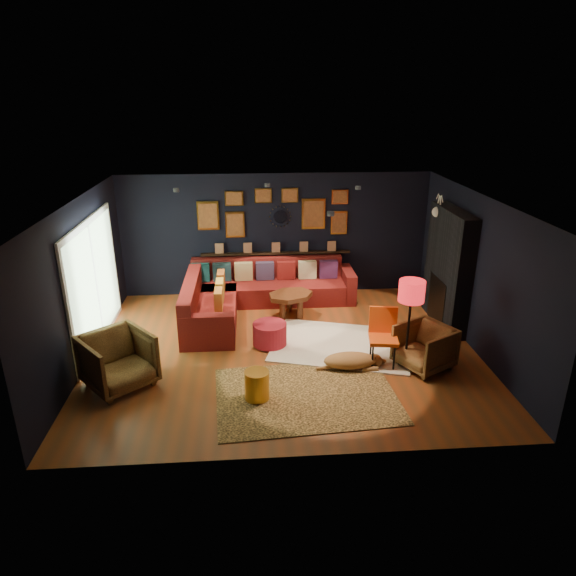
{
  "coord_description": "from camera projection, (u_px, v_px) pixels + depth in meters",
  "views": [
    {
      "loc": [
        -0.54,
        -7.83,
        4.18
      ],
      "look_at": [
        0.08,
        0.3,
        1.03
      ],
      "focal_mm": 32.0,
      "sensor_mm": 36.0,
      "label": 1
    }
  ],
  "objects": [
    {
      "name": "pouf",
      "position": [
        270.0,
        334.0,
        8.92
      ],
      "size": [
        0.59,
        0.59,
        0.39
      ],
      "primitive_type": "cylinder",
      "color": "maroon",
      "rests_on": "shag_rug"
    },
    {
      "name": "room_walls",
      "position": [
        284.0,
        262.0,
        8.25
      ],
      "size": [
        6.5,
        6.5,
        6.5
      ],
      "color": "black",
      "rests_on": "ground"
    },
    {
      "name": "ceiling_spots",
      "position": [
        281.0,
        193.0,
        8.65
      ],
      "size": [
        3.3,
        2.5,
        0.06
      ],
      "color": "black",
      "rests_on": "room_walls"
    },
    {
      "name": "floor",
      "position": [
        285.0,
        350.0,
        8.83
      ],
      "size": [
        6.5,
        6.5,
        0.0
      ],
      "primitive_type": "plane",
      "color": "brown",
      "rests_on": "ground"
    },
    {
      "name": "deer_head",
      "position": [
        446.0,
        212.0,
        9.61
      ],
      "size": [
        0.5,
        0.28,
        0.45
      ],
      "color": "white",
      "rests_on": "fireplace"
    },
    {
      "name": "armchair_left",
      "position": [
        118.0,
        358.0,
        7.61
      ],
      "size": [
        1.24,
        1.23,
        0.93
      ],
      "primitive_type": "imported",
      "rotation": [
        0.0,
        0.0,
        0.7
      ],
      "color": "#B87E3D",
      "rests_on": "ground"
    },
    {
      "name": "sectional",
      "position": [
        248.0,
        295.0,
        10.35
      ],
      "size": [
        3.41,
        2.69,
        0.86
      ],
      "color": "maroon",
      "rests_on": "ground"
    },
    {
      "name": "armchair_right",
      "position": [
        425.0,
        345.0,
        8.16
      ],
      "size": [
        1.0,
        1.01,
        0.78
      ],
      "primitive_type": "imported",
      "rotation": [
        0.0,
        0.0,
        -1.06
      ],
      "color": "#B87E3D",
      "rests_on": "ground"
    },
    {
      "name": "leopard_rug",
      "position": [
        306.0,
        395.0,
        7.51
      ],
      "size": [
        2.73,
        2.05,
        0.01
      ],
      "primitive_type": "cube",
      "rotation": [
        0.0,
        0.0,
        0.07
      ],
      "color": "#DBA659",
      "rests_on": "ground"
    },
    {
      "name": "sunburst_mirror",
      "position": [
        280.0,
        217.0,
        10.75
      ],
      "size": [
        0.47,
        0.16,
        0.47
      ],
      "color": "silver",
      "rests_on": "room_walls"
    },
    {
      "name": "coffee_table",
      "position": [
        291.0,
        298.0,
        9.99
      ],
      "size": [
        1.1,
        0.98,
        0.46
      ],
      "rotation": [
        0.0,
        0.0,
        0.38
      ],
      "color": "#572E17",
      "rests_on": "shag_rug"
    },
    {
      "name": "floor_lamp",
      "position": [
        411.0,
        295.0,
        7.91
      ],
      "size": [
        0.41,
        0.41,
        1.47
      ],
      "color": "black",
      "rests_on": "ground"
    },
    {
      "name": "dog",
      "position": [
        350.0,
        358.0,
        8.17
      ],
      "size": [
        1.16,
        0.58,
        0.36
      ],
      "primitive_type": null,
      "rotation": [
        0.0,
        0.0,
        -0.01
      ],
      "color": "#B47244",
      "rests_on": "leopard_rug"
    },
    {
      "name": "sliding_door",
      "position": [
        95.0,
        283.0,
        8.76
      ],
      "size": [
        0.06,
        2.8,
        2.2
      ],
      "color": "white",
      "rests_on": "ground"
    },
    {
      "name": "gold_stool",
      "position": [
        257.0,
        385.0,
        7.36
      ],
      "size": [
        0.36,
        0.36,
        0.45
      ],
      "primitive_type": "cylinder",
      "color": "gold",
      "rests_on": "ground"
    },
    {
      "name": "shag_rug",
      "position": [
        341.0,
        345.0,
        8.98
      ],
      "size": [
        2.71,
        2.27,
        0.03
      ],
      "primitive_type": "cube",
      "rotation": [
        0.0,
        0.0,
        -0.28
      ],
      "color": "white",
      "rests_on": "ground"
    },
    {
      "name": "gallery_wall",
      "position": [
        275.0,
        212.0,
        10.7
      ],
      "size": [
        3.15,
        0.04,
        1.02
      ],
      "color": "gold",
      "rests_on": "room_walls"
    },
    {
      "name": "orange_chair",
      "position": [
        383.0,
        332.0,
        8.21
      ],
      "size": [
        0.51,
        0.51,
        0.96
      ],
      "rotation": [
        0.0,
        0.0,
        -0.15
      ],
      "color": "black",
      "rests_on": "ground"
    },
    {
      "name": "ledge",
      "position": [
        276.0,
        253.0,
        10.99
      ],
      "size": [
        3.2,
        0.12,
        0.04
      ],
      "primitive_type": "cube",
      "color": "black",
      "rests_on": "room_walls"
    },
    {
      "name": "fireplace",
      "position": [
        447.0,
        272.0,
        9.51
      ],
      "size": [
        0.31,
        1.6,
        2.2
      ],
      "color": "black",
      "rests_on": "ground"
    }
  ]
}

